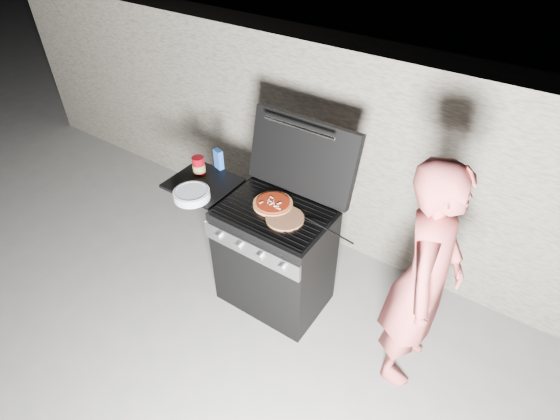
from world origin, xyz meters
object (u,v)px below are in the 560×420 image
Objects in this scene: gas_grill at (249,245)px; person at (424,280)px; sauce_jar at (199,165)px; pizza_topped at (273,203)px.

person is at bearing 1.39° from gas_grill.
person reaches higher than sauce_jar.
pizza_topped is 1.14m from person.
pizza_topped is 0.72m from sauce_jar.
person is at bearing -1.29° from pizza_topped.
person is (1.85, -0.04, -0.13)m from sauce_jar.
person reaches higher than gas_grill.
sauce_jar is at bearing 83.07° from person.
gas_grill is 9.04× the size of sauce_jar.
pizza_topped is at bearing 83.08° from person.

